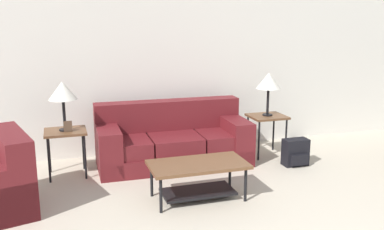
{
  "coord_description": "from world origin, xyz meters",
  "views": [
    {
      "loc": [
        -1.87,
        -1.37,
        1.92
      ],
      "look_at": [
        -0.38,
        3.33,
        0.8
      ],
      "focal_mm": 40.0,
      "sensor_mm": 36.0,
      "label": 1
    }
  ],
  "objects_px": {
    "couch": "(173,142)",
    "table_lamp_right": "(269,82)",
    "backpack": "(296,153)",
    "side_table_left": "(66,136)",
    "side_table_right": "(267,120)",
    "table_lamp_left": "(63,92)",
    "coffee_table": "(198,172)"
  },
  "relations": [
    {
      "from": "couch",
      "to": "table_lamp_right",
      "type": "height_order",
      "value": "table_lamp_right"
    },
    {
      "from": "backpack",
      "to": "side_table_left",
      "type": "bearing_deg",
      "value": 169.95
    },
    {
      "from": "couch",
      "to": "side_table_right",
      "type": "relative_size",
      "value": 3.46
    },
    {
      "from": "couch",
      "to": "table_lamp_left",
      "type": "xyz_separation_m",
      "value": [
        -1.37,
        -0.06,
        0.76
      ]
    },
    {
      "from": "couch",
      "to": "side_table_left",
      "type": "height_order",
      "value": "couch"
    },
    {
      "from": "table_lamp_left",
      "to": "backpack",
      "type": "relative_size",
      "value": 1.69
    },
    {
      "from": "table_lamp_left",
      "to": "side_table_right",
      "type": "bearing_deg",
      "value": -0.0
    },
    {
      "from": "side_table_right",
      "to": "table_lamp_left",
      "type": "relative_size",
      "value": 0.96
    },
    {
      "from": "coffee_table",
      "to": "table_lamp_right",
      "type": "bearing_deg",
      "value": 39.37
    },
    {
      "from": "couch",
      "to": "coffee_table",
      "type": "height_order",
      "value": "couch"
    },
    {
      "from": "side_table_left",
      "to": "table_lamp_right",
      "type": "height_order",
      "value": "table_lamp_right"
    },
    {
      "from": "coffee_table",
      "to": "table_lamp_left",
      "type": "xyz_separation_m",
      "value": [
        -1.33,
        1.16,
        0.76
      ]
    },
    {
      "from": "table_lamp_left",
      "to": "backpack",
      "type": "xyz_separation_m",
      "value": [
        2.91,
        -0.52,
        -0.89
      ]
    },
    {
      "from": "side_table_right",
      "to": "couch",
      "type": "bearing_deg",
      "value": 177.61
    },
    {
      "from": "coffee_table",
      "to": "side_table_left",
      "type": "distance_m",
      "value": 1.77
    },
    {
      "from": "coffee_table",
      "to": "side_table_left",
      "type": "height_order",
      "value": "side_table_left"
    },
    {
      "from": "coffee_table",
      "to": "side_table_left",
      "type": "bearing_deg",
      "value": 138.83
    },
    {
      "from": "backpack",
      "to": "coffee_table",
      "type": "bearing_deg",
      "value": -157.88
    },
    {
      "from": "table_lamp_right",
      "to": "backpack",
      "type": "bearing_deg",
      "value": -71.72
    },
    {
      "from": "table_lamp_left",
      "to": "backpack",
      "type": "distance_m",
      "value": 3.09
    },
    {
      "from": "table_lamp_right",
      "to": "table_lamp_left",
      "type": "bearing_deg",
      "value": 180.0
    },
    {
      "from": "couch",
      "to": "backpack",
      "type": "height_order",
      "value": "couch"
    },
    {
      "from": "side_table_right",
      "to": "backpack",
      "type": "xyz_separation_m",
      "value": [
        0.17,
        -0.52,
        -0.34
      ]
    },
    {
      "from": "side_table_right",
      "to": "table_lamp_right",
      "type": "relative_size",
      "value": 0.96
    },
    {
      "from": "side_table_right",
      "to": "backpack",
      "type": "height_order",
      "value": "side_table_right"
    },
    {
      "from": "side_table_left",
      "to": "table_lamp_left",
      "type": "relative_size",
      "value": 0.96
    },
    {
      "from": "table_lamp_right",
      "to": "couch",
      "type": "bearing_deg",
      "value": 177.61
    },
    {
      "from": "side_table_left",
      "to": "backpack",
      "type": "xyz_separation_m",
      "value": [
        2.91,
        -0.52,
        -0.34
      ]
    },
    {
      "from": "coffee_table",
      "to": "table_lamp_right",
      "type": "distance_m",
      "value": 1.98
    },
    {
      "from": "table_lamp_right",
      "to": "side_table_left",
      "type": "bearing_deg",
      "value": -180.0
    },
    {
      "from": "table_lamp_right",
      "to": "backpack",
      "type": "relative_size",
      "value": 1.69
    },
    {
      "from": "couch",
      "to": "side_table_right",
      "type": "xyz_separation_m",
      "value": [
        1.37,
        -0.06,
        0.21
      ]
    }
  ]
}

